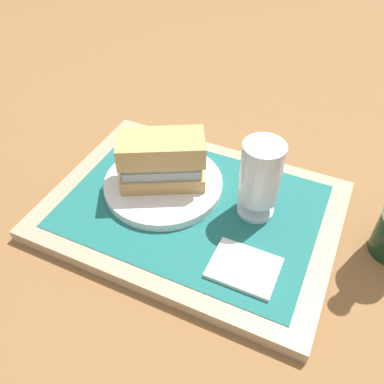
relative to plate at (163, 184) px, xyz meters
name	(u,v)px	position (x,y,z in m)	size (l,w,h in m)	color
ground_plane	(192,215)	(0.06, -0.02, -0.03)	(3.00, 3.00, 0.00)	olive
tray	(192,210)	(0.06, -0.02, -0.02)	(0.44, 0.32, 0.02)	tan
placemat	(192,206)	(0.06, -0.02, -0.01)	(0.38, 0.27, 0.00)	#1E6B66
plate	(163,184)	(0.00, 0.00, 0.00)	(0.19, 0.19, 0.01)	white
sandwich	(164,160)	(0.00, 0.00, 0.05)	(0.14, 0.12, 0.08)	tan
beer_glass	(260,176)	(0.15, 0.01, 0.06)	(0.06, 0.06, 0.12)	silver
napkin_folded	(244,268)	(0.17, -0.10, 0.00)	(0.09, 0.07, 0.01)	white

